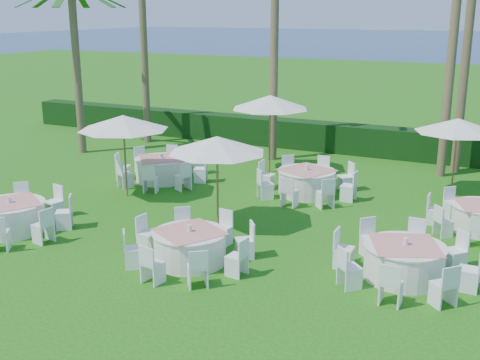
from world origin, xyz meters
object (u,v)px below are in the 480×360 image
object	(u,v)px
banquet_table_c	(404,261)
umbrella_c	(270,102)
banquet_table_b	(190,246)
banquet_table_e	(306,182)
umbrella_b	(217,145)
umbrella_a	(123,123)
banquet_table_a	(11,216)
banquet_table_d	(162,169)
umbrella_d	(458,125)

from	to	relation	value
banquet_table_c	umbrella_c	distance (m)	9.86
banquet_table_b	umbrella_c	distance (m)	8.94
banquet_table_e	umbrella_b	xyz separation A→B (m)	(-1.19, -3.98, 1.92)
umbrella_b	umbrella_c	distance (m)	6.15
umbrella_a	banquet_table_e	bearing A→B (deg)	27.15
umbrella_b	banquet_table_e	bearing A→B (deg)	73.30
banquet_table_a	banquet_table_d	distance (m)	6.15
umbrella_c	umbrella_d	size ratio (longest dim) A/B	1.07
umbrella_b	umbrella_c	bearing A→B (deg)	99.42
umbrella_a	umbrella_d	distance (m)	10.60
banquet_table_a	banquet_table_e	xyz separation A→B (m)	(6.15, 6.71, 0.01)
banquet_table_a	banquet_table_d	world-z (taller)	banquet_table_d
umbrella_a	umbrella_b	xyz separation A→B (m)	(4.04, -1.30, -0.07)
banquet_table_d	banquet_table_c	bearing A→B (deg)	-25.69
banquet_table_d	umbrella_c	bearing A→B (deg)	42.33
banquet_table_a	umbrella_c	world-z (taller)	umbrella_c
banquet_table_c	umbrella_d	size ratio (longest dim) A/B	1.19
umbrella_b	umbrella_d	bearing A→B (deg)	46.76
banquet_table_a	banquet_table_c	size ratio (longest dim) A/B	1.02
umbrella_c	banquet_table_c	bearing A→B (deg)	-48.70
umbrella_a	umbrella_d	size ratio (longest dim) A/B	1.07
banquet_table_b	banquet_table_c	bearing A→B (deg)	15.19
banquet_table_b	umbrella_d	distance (m)	9.90
banquet_table_b	umbrella_c	bearing A→B (deg)	100.21
banquet_table_a	umbrella_a	world-z (taller)	umbrella_a
umbrella_d	umbrella_a	bearing A→B (deg)	-154.42
umbrella_a	umbrella_b	bearing A→B (deg)	-17.85
banquet_table_a	umbrella_c	distance (m)	9.89
banquet_table_c	banquet_table_d	bearing A→B (deg)	154.31
banquet_table_a	umbrella_d	bearing A→B (deg)	39.40
umbrella_b	banquet_table_d	bearing A→B (deg)	140.15
banquet_table_a	banquet_table_d	xyz separation A→B (m)	(0.95, 6.07, 0.00)
banquet_table_e	umbrella_a	xyz separation A→B (m)	(-5.23, -2.68, 1.99)
banquet_table_d	umbrella_c	size ratio (longest dim) A/B	1.13
banquet_table_b	banquet_table_a	bearing A→B (deg)	-177.10
banquet_table_a	umbrella_c	bearing A→B (deg)	65.83
banquet_table_d	umbrella_d	bearing A→B (deg)	14.91
banquet_table_c	umbrella_b	size ratio (longest dim) A/B	1.19
banquet_table_b	banquet_table_c	world-z (taller)	banquet_table_c
banquet_table_d	umbrella_a	xyz separation A→B (m)	(-0.04, -2.04, 1.99)
umbrella_b	banquet_table_c	bearing A→B (deg)	-12.17
banquet_table_c	umbrella_a	distance (m)	9.89
banquet_table_c	umbrella_c	world-z (taller)	umbrella_c
banquet_table_e	umbrella_d	world-z (taller)	umbrella_d
umbrella_a	banquet_table_a	bearing A→B (deg)	-102.84
umbrella_c	umbrella_d	distance (m)	6.54
banquet_table_b	umbrella_c	world-z (taller)	umbrella_c
umbrella_b	banquet_table_a	bearing A→B (deg)	-151.12
banquet_table_d	umbrella_a	size ratio (longest dim) A/B	1.13
banquet_table_b	umbrella_b	distance (m)	3.18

